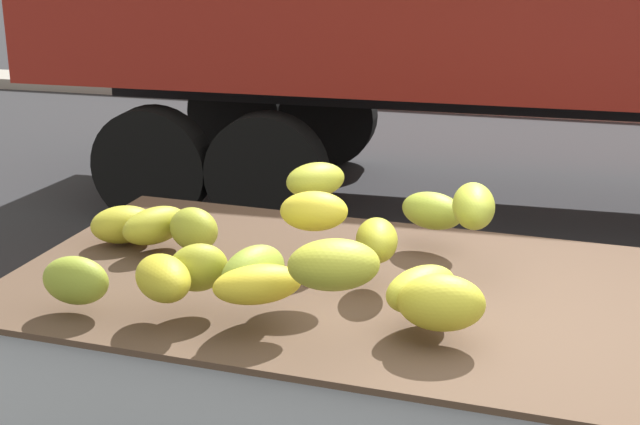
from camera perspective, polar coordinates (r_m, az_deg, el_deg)
name	(u,v)px	position (r m, az deg, el deg)	size (l,w,h in m)	color
curb_strip	(575,108)	(13.55, 15.39, 6.20)	(80.00, 0.80, 0.16)	gray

